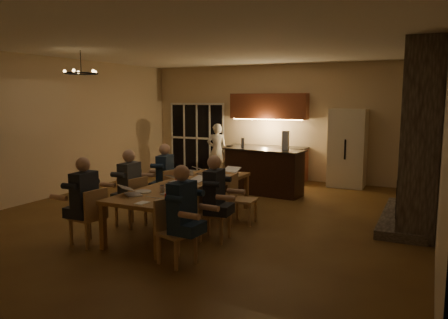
% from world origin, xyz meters
% --- Properties ---
extents(floor, '(9.00, 9.00, 0.00)m').
position_xyz_m(floor, '(0.00, 0.00, 0.00)').
color(floor, brown).
rests_on(floor, ground).
extents(back_wall, '(8.00, 0.04, 3.20)m').
position_xyz_m(back_wall, '(0.00, 4.52, 1.60)').
color(back_wall, '#CDB791').
rests_on(back_wall, ground).
extents(left_wall, '(0.04, 9.00, 3.20)m').
position_xyz_m(left_wall, '(-4.02, 0.00, 1.60)').
color(left_wall, '#CDB791').
rests_on(left_wall, ground).
extents(right_wall, '(0.04, 9.00, 3.20)m').
position_xyz_m(right_wall, '(4.02, 0.00, 1.60)').
color(right_wall, '#CDB791').
rests_on(right_wall, ground).
extents(ceiling, '(8.00, 9.00, 0.04)m').
position_xyz_m(ceiling, '(0.00, 0.00, 3.22)').
color(ceiling, white).
rests_on(ceiling, back_wall).
extents(french_doors, '(1.86, 0.08, 2.10)m').
position_xyz_m(french_doors, '(-2.70, 4.47, 1.05)').
color(french_doors, black).
rests_on(french_doors, ground).
extents(fireplace, '(0.58, 2.50, 3.20)m').
position_xyz_m(fireplace, '(3.70, 1.20, 1.60)').
color(fireplace, '#696053').
rests_on(fireplace, ground).
extents(kitchenette, '(2.24, 0.68, 2.40)m').
position_xyz_m(kitchenette, '(-0.30, 4.20, 1.20)').
color(kitchenette, brown).
rests_on(kitchenette, ground).
extents(refrigerator, '(0.90, 0.68, 2.00)m').
position_xyz_m(refrigerator, '(1.90, 4.15, 1.00)').
color(refrigerator, '#F1E7C9').
rests_on(refrigerator, ground).
extents(dining_table, '(1.10, 3.34, 0.75)m').
position_xyz_m(dining_table, '(-0.03, -0.72, 0.38)').
color(dining_table, '#A06C40').
rests_on(dining_table, ground).
extents(bar_island, '(1.96, 0.87, 1.08)m').
position_xyz_m(bar_island, '(0.30, 2.35, 0.54)').
color(bar_island, black).
rests_on(bar_island, ground).
extents(chair_left_near, '(0.49, 0.49, 0.89)m').
position_xyz_m(chair_left_near, '(-0.87, -2.26, 0.45)').
color(chair_left_near, tan).
rests_on(chair_left_near, ground).
extents(chair_left_mid, '(0.52, 0.52, 0.89)m').
position_xyz_m(chair_left_mid, '(-0.91, -1.15, 0.45)').
color(chair_left_mid, tan).
rests_on(chair_left_mid, ground).
extents(chair_left_far, '(0.55, 0.55, 0.89)m').
position_xyz_m(chair_left_far, '(-0.84, -0.12, 0.45)').
color(chair_left_far, tan).
rests_on(chair_left_far, ground).
extents(chair_right_near, '(0.55, 0.55, 0.89)m').
position_xyz_m(chair_right_near, '(0.80, -2.34, 0.45)').
color(chair_right_near, tan).
rests_on(chair_right_near, ground).
extents(chair_right_mid, '(0.48, 0.48, 0.89)m').
position_xyz_m(chair_right_mid, '(0.80, -1.21, 0.45)').
color(chair_right_mid, tan).
rests_on(chair_right_mid, ground).
extents(chair_right_far, '(0.47, 0.47, 0.89)m').
position_xyz_m(chair_right_far, '(0.83, -0.13, 0.45)').
color(chair_right_far, tan).
rests_on(chair_right_far, ground).
extents(person_left_near, '(0.62, 0.62, 1.38)m').
position_xyz_m(person_left_near, '(-0.87, -2.31, 0.69)').
color(person_left_near, '#22252C').
rests_on(person_left_near, ground).
extents(person_right_near, '(0.64, 0.64, 1.38)m').
position_xyz_m(person_right_near, '(0.88, -2.33, 0.69)').
color(person_right_near, '#1D2D48').
rests_on(person_right_near, ground).
extents(person_left_mid, '(0.63, 0.63, 1.38)m').
position_xyz_m(person_left_mid, '(-0.87, -1.21, 0.69)').
color(person_left_mid, '#383E43').
rests_on(person_left_mid, ground).
extents(person_right_mid, '(0.65, 0.65, 1.38)m').
position_xyz_m(person_right_mid, '(0.82, -1.26, 0.69)').
color(person_right_mid, '#22252C').
rests_on(person_right_mid, ground).
extents(person_left_far, '(0.70, 0.70, 1.38)m').
position_xyz_m(person_left_far, '(-0.87, -0.09, 0.69)').
color(person_left_far, '#1D2D48').
rests_on(person_left_far, ground).
extents(standing_person, '(0.67, 0.56, 1.56)m').
position_xyz_m(standing_person, '(-1.70, 3.84, 0.78)').
color(standing_person, white).
rests_on(standing_person, ground).
extents(chandelier, '(0.65, 0.65, 0.03)m').
position_xyz_m(chandelier, '(-2.49, -0.57, 2.75)').
color(chandelier, black).
rests_on(chandelier, ceiling).
extents(laptop_a, '(0.42, 0.42, 0.23)m').
position_xyz_m(laptop_a, '(-0.33, -1.81, 0.86)').
color(laptop_a, silver).
rests_on(laptop_a, dining_table).
extents(laptop_b, '(0.35, 0.31, 0.23)m').
position_xyz_m(laptop_b, '(0.21, -1.52, 0.86)').
color(laptop_b, silver).
rests_on(laptop_b, dining_table).
extents(laptop_c, '(0.35, 0.31, 0.23)m').
position_xyz_m(laptop_c, '(-0.24, -0.63, 0.86)').
color(laptop_c, silver).
rests_on(laptop_c, dining_table).
extents(laptop_d, '(0.42, 0.40, 0.23)m').
position_xyz_m(laptop_d, '(0.19, -0.81, 0.86)').
color(laptop_d, silver).
rests_on(laptop_d, dining_table).
extents(laptop_e, '(0.42, 0.40, 0.23)m').
position_xyz_m(laptop_e, '(-0.22, 0.35, 0.86)').
color(laptop_e, silver).
rests_on(laptop_e, dining_table).
extents(laptop_f, '(0.35, 0.31, 0.23)m').
position_xyz_m(laptop_f, '(0.31, 0.38, 0.86)').
color(laptop_f, silver).
rests_on(laptop_f, dining_table).
extents(mug_front, '(0.08, 0.08, 0.10)m').
position_xyz_m(mug_front, '(-0.08, -1.21, 0.80)').
color(mug_front, silver).
rests_on(mug_front, dining_table).
extents(mug_mid, '(0.08, 0.08, 0.10)m').
position_xyz_m(mug_mid, '(0.04, -0.13, 0.80)').
color(mug_mid, silver).
rests_on(mug_mid, dining_table).
extents(mug_back, '(0.08, 0.08, 0.10)m').
position_xyz_m(mug_back, '(-0.39, 0.12, 0.80)').
color(mug_back, silver).
rests_on(mug_back, dining_table).
extents(redcup_near, '(0.08, 0.08, 0.12)m').
position_xyz_m(redcup_near, '(0.40, -1.95, 0.81)').
color(redcup_near, red).
rests_on(redcup_near, dining_table).
extents(redcup_mid, '(0.08, 0.08, 0.12)m').
position_xyz_m(redcup_mid, '(-0.43, -0.35, 0.81)').
color(redcup_mid, red).
rests_on(redcup_mid, dining_table).
extents(can_silver, '(0.07, 0.07, 0.12)m').
position_xyz_m(can_silver, '(-0.03, -1.45, 0.81)').
color(can_silver, '#B2B2B7').
rests_on(can_silver, dining_table).
extents(can_cola, '(0.06, 0.06, 0.12)m').
position_xyz_m(can_cola, '(-0.22, 0.65, 0.81)').
color(can_cola, '#3F0F0C').
rests_on(can_cola, dining_table).
extents(can_right, '(0.07, 0.07, 0.12)m').
position_xyz_m(can_right, '(0.41, -0.35, 0.81)').
color(can_right, '#B2B2B7').
rests_on(can_right, dining_table).
extents(plate_near, '(0.23, 0.23, 0.02)m').
position_xyz_m(plate_near, '(0.36, -1.31, 0.76)').
color(plate_near, silver).
rests_on(plate_near, dining_table).
extents(plate_left, '(0.27, 0.27, 0.02)m').
position_xyz_m(plate_left, '(-0.33, -1.57, 0.76)').
color(plate_left, silver).
rests_on(plate_left, dining_table).
extents(plate_far, '(0.22, 0.22, 0.02)m').
position_xyz_m(plate_far, '(0.43, 0.02, 0.76)').
color(plate_far, silver).
rests_on(plate_far, dining_table).
extents(notepad, '(0.16, 0.21, 0.01)m').
position_xyz_m(notepad, '(0.13, -2.21, 0.76)').
color(notepad, white).
rests_on(notepad, dining_table).
extents(bar_bottle, '(0.07, 0.07, 0.24)m').
position_xyz_m(bar_bottle, '(-0.26, 2.36, 1.20)').
color(bar_bottle, '#99999E').
rests_on(bar_bottle, bar_island).
extents(bar_blender, '(0.15, 0.15, 0.44)m').
position_xyz_m(bar_blender, '(0.81, 2.37, 1.30)').
color(bar_blender, silver).
rests_on(bar_blender, bar_island).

